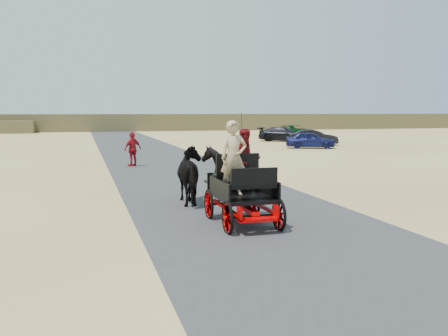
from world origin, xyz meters
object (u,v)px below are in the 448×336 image
object	(u,v)px
car_a	(310,140)
car_c	(283,134)
car_b	(314,137)
carriage	(242,209)
car_d	(294,131)
horse_left	(193,175)
pedestrian	(133,149)
horse_right	(229,174)

from	to	relation	value
car_a	car_c	bearing A→B (deg)	13.95
car_b	carriage	bearing A→B (deg)	167.60
car_c	car_d	world-z (taller)	car_d
horse_left	car_a	distance (m)	23.78
pedestrian	car_a	xyz separation A→B (m)	(14.04, 8.91, -0.24)
carriage	car_a	world-z (taller)	car_a
horse_left	pedestrian	size ratio (longest dim) A/B	1.16
car_b	car_d	world-z (taller)	car_d
carriage	car_d	world-z (taller)	car_d
horse_right	car_b	world-z (taller)	horse_right
horse_left	car_d	size ratio (longest dim) A/B	0.42
horse_right	car_c	distance (m)	31.60
horse_left	car_d	world-z (taller)	horse_left
car_d	car_a	bearing A→B (deg)	145.01
pedestrian	car_c	xyz separation A→B (m)	(15.50, 17.69, -0.20)
horse_left	car_b	bearing A→B (deg)	-123.52
carriage	horse_right	bearing A→B (deg)	79.61
carriage	car_a	bearing A→B (deg)	60.64
horse_right	car_c	xyz separation A→B (m)	(13.68, 28.48, -0.19)
car_d	horse_left	bearing A→B (deg)	136.49
car_a	car_c	distance (m)	8.90
carriage	pedestrian	size ratio (longest dim) A/B	1.39
car_c	horse_right	bearing A→B (deg)	-171.65
pedestrian	car_b	bearing A→B (deg)	-175.90
car_c	car_d	size ratio (longest dim) A/B	0.95
car_c	pedestrian	bearing A→B (deg)	172.79
horse_right	carriage	bearing A→B (deg)	79.61
horse_right	car_a	xyz separation A→B (m)	(12.22, 19.70, -0.23)
car_b	horse_left	bearing A→B (deg)	163.51
car_c	car_a	bearing A→B (deg)	-155.45
car_c	car_d	xyz separation A→B (m)	(4.01, 6.45, 0.00)
pedestrian	car_d	xyz separation A→B (m)	(19.51, 24.15, -0.20)
horse_left	car_b	xyz separation A→B (m)	(15.10, 22.79, -0.21)
car_a	car_d	xyz separation A→B (m)	(5.47, 15.23, 0.04)
car_c	horse_left	bearing A→B (deg)	-173.42
carriage	car_c	xyz separation A→B (m)	(14.23, 31.48, 0.30)
horse_right	car_d	distance (m)	39.16
pedestrian	car_c	distance (m)	23.52
horse_left	car_a	world-z (taller)	horse_left
pedestrian	car_c	size ratio (longest dim) A/B	0.38
car_b	car_c	world-z (taller)	car_c
horse_left	pedestrian	world-z (taller)	pedestrian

